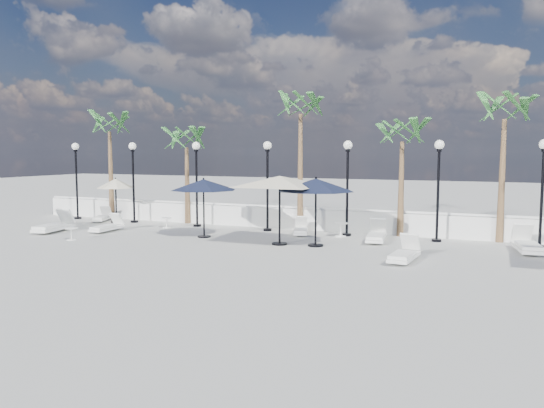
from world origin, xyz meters
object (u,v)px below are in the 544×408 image
at_px(lounger_1, 102,217).
at_px(parasol_navy_mid, 204,185).
at_px(lounger_3, 301,230).
at_px(parasol_navy_right, 316,185).
at_px(parasol_cream_small, 116,184).
at_px(lounger_0, 107,227).
at_px(parasol_cream_sq_a, 280,176).
at_px(lounger_5, 404,254).
at_px(lounger_6, 527,245).
at_px(lounger_2, 54,226).
at_px(lounger_4, 376,235).

relative_size(lounger_1, parasol_navy_mid, 0.64).
distance_m(lounger_1, lounger_3, 10.38).
relative_size(parasol_navy_right, parasol_cream_small, 1.29).
height_order(lounger_0, parasol_cream_sq_a, parasol_cream_sq_a).
bearing_deg(lounger_3, parasol_navy_right, -77.30).
xyz_separation_m(lounger_5, lounger_6, (3.58, 3.14, 0.03)).
relative_size(lounger_3, lounger_5, 0.89).
bearing_deg(lounger_0, lounger_6, 3.67).
xyz_separation_m(lounger_2, lounger_6, (18.26, 2.75, -0.00)).
relative_size(parasol_cream_sq_a, parasol_cream_small, 2.55).
height_order(lounger_0, lounger_1, lounger_0).
height_order(lounger_0, lounger_5, lounger_5).
xyz_separation_m(lounger_6, parasol_navy_right, (-6.97, -1.64, 1.94)).
bearing_deg(parasol_navy_right, lounger_3, 121.19).
xyz_separation_m(lounger_1, lounger_5, (15.18, -3.95, 0.04)).
relative_size(lounger_6, parasol_navy_mid, 0.84).
height_order(lounger_4, parasol_navy_mid, parasol_navy_mid).
bearing_deg(lounger_3, lounger_1, 160.80).
xyz_separation_m(lounger_2, parasol_cream_small, (0.40, 3.54, 1.58)).
bearing_deg(parasol_navy_mid, parasol_cream_sq_a, -7.01).
bearing_deg(lounger_1, lounger_2, -103.84).
relative_size(lounger_0, lounger_5, 0.91).
relative_size(lounger_4, parasol_navy_mid, 0.76).
xyz_separation_m(lounger_4, parasol_navy_right, (-1.83, -1.76, 1.96)).
xyz_separation_m(lounger_1, lounger_2, (0.50, -3.56, 0.07)).
relative_size(lounger_3, parasol_cream_sq_a, 0.31).
bearing_deg(lounger_0, lounger_1, 131.31).
distance_m(lounger_3, lounger_4, 3.29).
xyz_separation_m(lounger_5, parasol_cream_small, (-14.28, 3.93, 1.61)).
relative_size(lounger_4, parasol_navy_right, 0.72).
bearing_deg(lounger_4, lounger_2, -174.68).
relative_size(lounger_4, lounger_5, 1.04).
bearing_deg(lounger_1, lounger_6, -24.30).
bearing_deg(lounger_1, lounger_3, -22.55).
relative_size(lounger_2, parasol_navy_right, 0.80).
relative_size(lounger_0, lounger_2, 0.79).
relative_size(lounger_4, parasol_cream_small, 0.93).
distance_m(lounger_4, lounger_5, 3.61).
xyz_separation_m(lounger_0, parasol_cream_small, (-1.61, 2.58, 1.63)).
bearing_deg(lounger_6, parasol_cream_small, 169.06).
distance_m(lounger_0, lounger_2, 2.22).
relative_size(lounger_1, lounger_2, 0.75).
height_order(lounger_6, parasol_cream_sq_a, parasol_cream_sq_a).
relative_size(lounger_0, parasol_cream_sq_a, 0.32).
distance_m(lounger_0, lounger_4, 11.28).
xyz_separation_m(lounger_0, lounger_1, (-2.51, 2.60, -0.02)).
bearing_deg(lounger_1, parasol_navy_right, -33.58).
bearing_deg(lounger_4, lounger_1, 170.11).
xyz_separation_m(lounger_0, lounger_2, (-2.01, -0.95, 0.05)).
bearing_deg(lounger_5, parasol_navy_right, 161.31).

